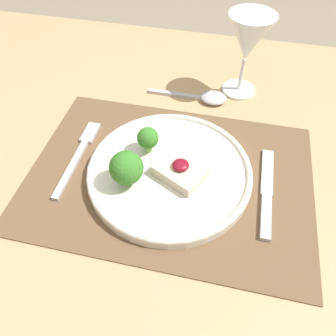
% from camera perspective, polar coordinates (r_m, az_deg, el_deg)
% --- Properties ---
extents(ground_plane, '(8.00, 8.00, 0.00)m').
position_cam_1_polar(ground_plane, '(1.26, 0.14, -23.61)').
color(ground_plane, gray).
extents(dining_table, '(1.46, 1.03, 0.76)m').
position_cam_1_polar(dining_table, '(0.64, 0.25, -6.34)').
color(dining_table, tan).
rests_on(dining_table, ground_plane).
extents(placemat, '(0.49, 0.34, 0.00)m').
position_cam_1_polar(placemat, '(0.57, 0.28, -1.37)').
color(placemat, brown).
rests_on(placemat, dining_table).
extents(dinner_plate, '(0.28, 0.28, 0.08)m').
position_cam_1_polar(dinner_plate, '(0.56, -0.44, -0.39)').
color(dinner_plate, silver).
rests_on(dinner_plate, placemat).
extents(fork, '(0.02, 0.19, 0.01)m').
position_cam_1_polar(fork, '(0.62, -15.09, 2.67)').
color(fork, '#B2B2B7').
rests_on(fork, placemat).
extents(knife, '(0.02, 0.19, 0.01)m').
position_cam_1_polar(knife, '(0.56, 16.77, -4.84)').
color(knife, '#B2B2B7').
rests_on(knife, placemat).
extents(spoon, '(0.17, 0.05, 0.02)m').
position_cam_1_polar(spoon, '(0.73, 6.84, 12.15)').
color(spoon, '#B2B2B7').
rests_on(spoon, dining_table).
extents(wine_glass_near, '(0.09, 0.09, 0.17)m').
position_cam_1_polar(wine_glass_near, '(0.70, 13.80, 20.75)').
color(wine_glass_near, white).
rests_on(wine_glass_near, dining_table).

